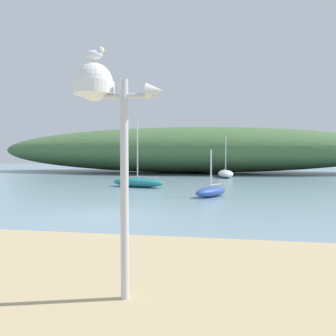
# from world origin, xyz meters

# --- Properties ---
(ground_plane) EXTENTS (120.00, 120.00, 0.00)m
(ground_plane) POSITION_xyz_m (0.00, 0.00, 0.00)
(ground_plane) COLOR #7A99A8
(distant_hill) EXTENTS (47.76, 13.86, 5.49)m
(distant_hill) POSITION_xyz_m (-0.44, 30.29, 2.75)
(distant_hill) COLOR #476B3D
(distant_hill) RESTS_ON ground
(mast_structure) EXTENTS (1.32, 0.59, 3.43)m
(mast_structure) POSITION_xyz_m (2.81, -7.39, 3.08)
(mast_structure) COLOR silver
(mast_structure) RESTS_ON beach_sand
(seagull_on_radar) EXTENTS (0.33, 0.19, 0.23)m
(seagull_on_radar) POSITION_xyz_m (2.71, -7.38, 3.76)
(seagull_on_radar) COLOR orange
(seagull_on_radar) RESTS_ON mast_structure
(sailboat_west_reach) EXTENTS (2.03, 2.58, 2.53)m
(sailboat_west_reach) POSITION_xyz_m (3.69, 6.51, 0.28)
(sailboat_west_reach) COLOR #2D4C9E
(sailboat_west_reach) RESTS_ON ground
(sailboat_by_sandbar) EXTENTS (4.24, 2.46, 4.52)m
(sailboat_by_sandbar) POSITION_xyz_m (-1.58, 11.08, 0.34)
(sailboat_by_sandbar) COLOR teal
(sailboat_by_sandbar) RESTS_ON ground
(sailboat_off_point) EXTENTS (1.88, 4.09, 3.91)m
(sailboat_off_point) POSITION_xyz_m (4.32, 21.78, 0.37)
(sailboat_off_point) COLOR white
(sailboat_off_point) RESTS_ON ground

